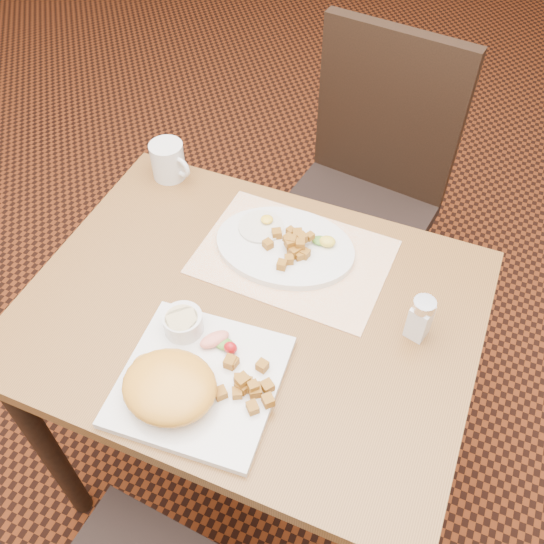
{
  "coord_description": "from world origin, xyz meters",
  "views": [
    {
      "loc": [
        0.33,
        -0.66,
        1.72
      ],
      "look_at": [
        0.03,
        0.05,
        0.82
      ],
      "focal_mm": 40.0,
      "sensor_mm": 36.0,
      "label": 1
    }
  ],
  "objects": [
    {
      "name": "garnish_sq",
      "position": [
        -0.01,
        -0.11,
        0.78
      ],
      "size": [
        0.08,
        0.07,
        0.03
      ],
      "color": "#387223",
      "rests_on": "plate_square"
    },
    {
      "name": "home_fries_sq",
      "position": [
        0.07,
        -0.18,
        0.78
      ],
      "size": [
        0.12,
        0.11,
        0.03
      ],
      "color": "#AD6E1B",
      "rests_on": "plate_square"
    },
    {
      "name": "salt_shaker",
      "position": [
        0.32,
        0.07,
        0.8
      ],
      "size": [
        0.05,
        0.05,
        0.1
      ],
      "color": "white",
      "rests_on": "table"
    },
    {
      "name": "home_fries_ov",
      "position": [
        0.03,
        0.17,
        0.79
      ],
      "size": [
        0.11,
        0.12,
        0.04
      ],
      "color": "#AD6E1B",
      "rests_on": "plate_oval"
    },
    {
      "name": "placemat",
      "position": [
        0.03,
        0.16,
        0.75
      ],
      "size": [
        0.41,
        0.29,
        0.0
      ],
      "primitive_type": "cube",
      "rotation": [
        0.0,
        0.0,
        -0.03
      ],
      "color": "white",
      "rests_on": "table"
    },
    {
      "name": "plate_oval",
      "position": [
        0.01,
        0.17,
        0.76
      ],
      "size": [
        0.32,
        0.25,
        0.02
      ],
      "primitive_type": null,
      "rotation": [
        0.0,
        0.0,
        0.06
      ],
      "color": "silver",
      "rests_on": "placemat"
    },
    {
      "name": "chair_far",
      "position": [
        0.06,
        0.69,
        0.54
      ],
      "size": [
        0.47,
        0.48,
        0.97
      ],
      "rotation": [
        0.0,
        0.0,
        3.01
      ],
      "color": "black",
      "rests_on": "ground"
    },
    {
      "name": "fried_egg",
      "position": [
        -0.06,
        0.2,
        0.77
      ],
      "size": [
        0.1,
        0.1,
        0.02
      ],
      "color": "white",
      "rests_on": "plate_oval"
    },
    {
      "name": "ramekin",
      "position": [
        -0.09,
        -0.11,
        0.79
      ],
      "size": [
        0.08,
        0.08,
        0.04
      ],
      "color": "silver",
      "rests_on": "plate_square"
    },
    {
      "name": "table",
      "position": [
        0.0,
        0.0,
        0.64
      ],
      "size": [
        0.9,
        0.7,
        0.75
      ],
      "color": "brown",
      "rests_on": "ground"
    },
    {
      "name": "ground",
      "position": [
        0.0,
        0.0,
        0.0
      ],
      "size": [
        8.0,
        8.0,
        0.0
      ],
      "primitive_type": "plane",
      "color": "black",
      "rests_on": "ground"
    },
    {
      "name": "hollandaise_mound",
      "position": [
        -0.04,
        -0.24,
        0.8
      ],
      "size": [
        0.18,
        0.15,
        0.06
      ],
      "color": "gold",
      "rests_on": "plate_square"
    },
    {
      "name": "plate_square",
      "position": [
        -0.01,
        -0.19,
        0.76
      ],
      "size": [
        0.3,
        0.3,
        0.02
      ],
      "primitive_type": "cube",
      "rotation": [
        0.0,
        0.0,
        0.08
      ],
      "color": "silver",
      "rests_on": "table"
    },
    {
      "name": "coffee_mug",
      "position": [
        -0.34,
        0.3,
        0.8
      ],
      "size": [
        0.11,
        0.08,
        0.09
      ],
      "color": "silver",
      "rests_on": "table"
    },
    {
      "name": "garnish_ov",
      "position": [
        0.09,
        0.21,
        0.78
      ],
      "size": [
        0.06,
        0.04,
        0.02
      ],
      "color": "#387223",
      "rests_on": "plate_oval"
    }
  ]
}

